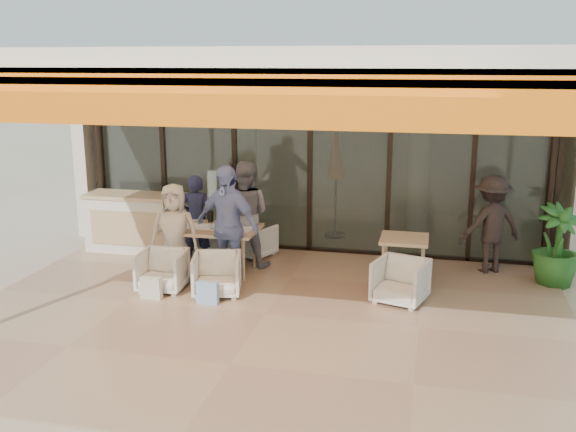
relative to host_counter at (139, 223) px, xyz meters
The scene contains 21 objects.
ground 3.74m from the host_counter, 38.35° to the right, with size 70.00×70.00×0.00m, color #C6B293.
terrace_floor 3.74m from the host_counter, 38.35° to the right, with size 8.00×6.00×0.01m, color tan.
terrace_structure 4.73m from the host_counter, 41.43° to the right, with size 8.00×6.00×3.40m.
glass_storefront 3.17m from the host_counter, 13.66° to the left, with size 8.08×0.10×3.20m.
interior_block 4.52m from the host_counter, 46.07° to the left, with size 9.05×3.62×3.52m.
host_counter is the anchor object (origin of this frame).
dining_table 1.79m from the host_counter, 25.82° to the right, with size 1.50×0.90×0.93m.
chair_far_left 1.22m from the host_counter, ahead, with size 0.68×0.63×0.70m, color white.
chair_far_right 2.05m from the host_counter, ahead, with size 0.62×0.58×0.64m, color white.
chair_near_left 2.11m from the host_counter, 55.45° to the right, with size 0.65×0.61×0.67m, color white.
chair_near_right 2.68m from the host_counter, 40.44° to the right, with size 0.66×0.62×0.68m, color white.
diner_navy 1.26m from the host_counter, 15.59° to the right, with size 0.54×0.36×1.49m, color #191C37.
diner_grey 2.09m from the host_counter, ahead, with size 0.85×0.66×1.74m, color slate.
diner_cream 1.73m from the host_counter, 45.94° to the right, with size 0.74×0.48×1.50m, color beige.
diner_periwinkle 2.41m from the host_counter, 31.23° to the right, with size 1.07×0.44×1.82m, color #7C91CF.
tote_bag_cream 2.47m from the host_counter, 60.78° to the right, with size 0.30×0.10×0.34m, color silver.
tote_bag_blue 2.97m from the host_counter, 46.37° to the right, with size 0.30×0.10×0.34m, color #99BFD8.
side_table 4.66m from the host_counter, ahead, with size 0.70×0.70×0.74m.
side_chair 4.83m from the host_counter, 17.34° to the right, with size 0.67×0.63×0.69m, color white.
standing_woman 5.91m from the host_counter, ahead, with size 1.01×0.58×1.57m, color black.
potted_palm 6.82m from the host_counter, ahead, with size 0.69×0.69×1.23m, color #1E5919.
Camera 1 is at (2.10, -7.69, 3.31)m, focal length 40.00 mm.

